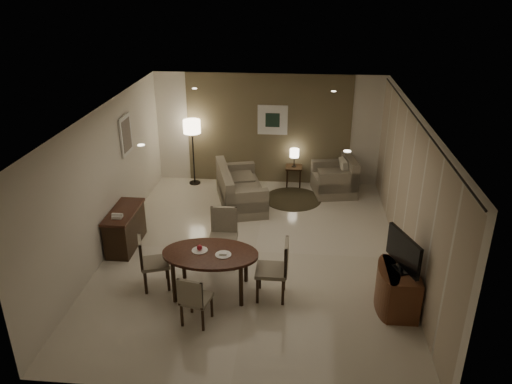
# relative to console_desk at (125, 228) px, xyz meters

# --- Properties ---
(room_shell) EXTENTS (5.50, 7.00, 2.70)m
(room_shell) POSITION_rel_console_desk_xyz_m (2.49, 0.40, 0.98)
(room_shell) COLOR beige
(room_shell) RESTS_ON ground
(taupe_accent) EXTENTS (3.96, 0.03, 2.70)m
(taupe_accent) POSITION_rel_console_desk_xyz_m (2.49, 3.48, 0.98)
(taupe_accent) COLOR brown
(taupe_accent) RESTS_ON wall_back
(curtain_wall) EXTENTS (0.08, 6.70, 2.58)m
(curtain_wall) POSITION_rel_console_desk_xyz_m (5.17, 0.00, 0.95)
(curtain_wall) COLOR #B8A690
(curtain_wall) RESTS_ON wall_right
(curtain_rod) EXTENTS (0.03, 6.80, 0.03)m
(curtain_rod) POSITION_rel_console_desk_xyz_m (5.17, 0.00, 2.27)
(curtain_rod) COLOR black
(curtain_rod) RESTS_ON wall_right
(art_back_frame) EXTENTS (0.72, 0.03, 0.72)m
(art_back_frame) POSITION_rel_console_desk_xyz_m (2.59, 3.46, 1.23)
(art_back_frame) COLOR silver
(art_back_frame) RESTS_ON wall_back
(art_back_canvas) EXTENTS (0.34, 0.01, 0.34)m
(art_back_canvas) POSITION_rel_console_desk_xyz_m (2.59, 3.44, 1.23)
(art_back_canvas) COLOR black
(art_back_canvas) RESTS_ON wall_back
(art_left_frame) EXTENTS (0.03, 0.60, 0.80)m
(art_left_frame) POSITION_rel_console_desk_xyz_m (-0.23, 1.20, 1.48)
(art_left_frame) COLOR silver
(art_left_frame) RESTS_ON wall_left
(art_left_canvas) EXTENTS (0.01, 0.46, 0.64)m
(art_left_canvas) POSITION_rel_console_desk_xyz_m (-0.21, 1.20, 1.48)
(art_left_canvas) COLOR gray
(art_left_canvas) RESTS_ON wall_left
(downlight_nl) EXTENTS (0.10, 0.10, 0.01)m
(downlight_nl) POSITION_rel_console_desk_xyz_m (1.09, -1.80, 2.31)
(downlight_nl) COLOR white
(downlight_nl) RESTS_ON ceiling
(downlight_nr) EXTENTS (0.10, 0.10, 0.01)m
(downlight_nr) POSITION_rel_console_desk_xyz_m (3.89, -1.80, 2.31)
(downlight_nr) COLOR white
(downlight_nr) RESTS_ON ceiling
(downlight_fl) EXTENTS (0.10, 0.10, 0.01)m
(downlight_fl) POSITION_rel_console_desk_xyz_m (1.09, 1.80, 2.31)
(downlight_fl) COLOR white
(downlight_fl) RESTS_ON ceiling
(downlight_fr) EXTENTS (0.10, 0.10, 0.01)m
(downlight_fr) POSITION_rel_console_desk_xyz_m (3.89, 1.80, 2.31)
(downlight_fr) COLOR white
(downlight_fr) RESTS_ON ceiling
(console_desk) EXTENTS (0.48, 1.20, 0.75)m
(console_desk) POSITION_rel_console_desk_xyz_m (0.00, 0.00, 0.00)
(console_desk) COLOR #452616
(console_desk) RESTS_ON floor
(telephone) EXTENTS (0.20, 0.14, 0.09)m
(telephone) POSITION_rel_console_desk_xyz_m (0.00, -0.30, 0.43)
(telephone) COLOR white
(telephone) RESTS_ON console_desk
(tv_cabinet) EXTENTS (0.48, 0.90, 0.70)m
(tv_cabinet) POSITION_rel_console_desk_xyz_m (4.89, -1.50, -0.03)
(tv_cabinet) COLOR brown
(tv_cabinet) RESTS_ON floor
(flat_tv) EXTENTS (0.36, 0.85, 0.60)m
(flat_tv) POSITION_rel_console_desk_xyz_m (4.87, -1.50, 0.65)
(flat_tv) COLOR black
(flat_tv) RESTS_ON tv_cabinet
(dining_table) EXTENTS (1.56, 0.97, 0.73)m
(dining_table) POSITION_rel_console_desk_xyz_m (1.89, -1.33, -0.01)
(dining_table) COLOR #452616
(dining_table) RESTS_ON floor
(chair_near) EXTENTS (0.49, 0.49, 0.85)m
(chair_near) POSITION_rel_console_desk_xyz_m (1.81, -2.12, 0.05)
(chair_near) COLOR gray
(chair_near) RESTS_ON floor
(chair_far) EXTENTS (0.51, 0.51, 1.03)m
(chair_far) POSITION_rel_console_desk_xyz_m (1.96, -0.47, 0.14)
(chair_far) COLOR gray
(chair_far) RESTS_ON floor
(chair_left) EXTENTS (0.57, 0.57, 0.92)m
(chair_left) POSITION_rel_console_desk_xyz_m (0.95, -1.26, 0.09)
(chair_left) COLOR gray
(chair_left) RESTS_ON floor
(chair_right) EXTENTS (0.49, 0.49, 1.01)m
(chair_right) POSITION_rel_console_desk_xyz_m (2.88, -1.38, 0.13)
(chair_right) COLOR gray
(chair_right) RESTS_ON floor
(plate_a) EXTENTS (0.26, 0.26, 0.02)m
(plate_a) POSITION_rel_console_desk_xyz_m (1.71, -1.28, 0.36)
(plate_a) COLOR white
(plate_a) RESTS_ON dining_table
(plate_b) EXTENTS (0.26, 0.26, 0.02)m
(plate_b) POSITION_rel_console_desk_xyz_m (2.11, -1.38, 0.36)
(plate_b) COLOR white
(plate_b) RESTS_ON dining_table
(fruit_apple) EXTENTS (0.09, 0.09, 0.09)m
(fruit_apple) POSITION_rel_console_desk_xyz_m (1.71, -1.28, 0.42)
(fruit_apple) COLOR #A8131F
(fruit_apple) RESTS_ON plate_a
(napkin) EXTENTS (0.12, 0.08, 0.03)m
(napkin) POSITION_rel_console_desk_xyz_m (2.11, -1.38, 0.39)
(napkin) COLOR white
(napkin) RESTS_ON plate_b
(round_rug) EXTENTS (1.34, 1.34, 0.01)m
(round_rug) POSITION_rel_console_desk_xyz_m (3.14, 2.44, -0.37)
(round_rug) COLOR #473E27
(round_rug) RESTS_ON floor
(sofa) EXTENTS (2.01, 1.38, 0.86)m
(sofa) POSITION_rel_console_desk_xyz_m (1.97, 2.10, 0.06)
(sofa) COLOR gray
(sofa) RESTS_ON floor
(armchair) EXTENTS (1.10, 1.14, 0.87)m
(armchair) POSITION_rel_console_desk_xyz_m (4.10, 2.90, 0.06)
(armchair) COLOR gray
(armchair) RESTS_ON floor
(side_table) EXTENTS (0.40, 0.40, 0.50)m
(side_table) POSITION_rel_console_desk_xyz_m (3.14, 3.25, -0.12)
(side_table) COLOR black
(side_table) RESTS_ON floor
(table_lamp) EXTENTS (0.22, 0.22, 0.50)m
(table_lamp) POSITION_rel_console_desk_xyz_m (3.14, 3.25, 0.38)
(table_lamp) COLOR #FFEAC1
(table_lamp) RESTS_ON side_table
(floor_lamp) EXTENTS (0.41, 0.41, 1.63)m
(floor_lamp) POSITION_rel_console_desk_xyz_m (0.68, 3.17, 0.44)
(floor_lamp) COLOR #FFE5B7
(floor_lamp) RESTS_ON floor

